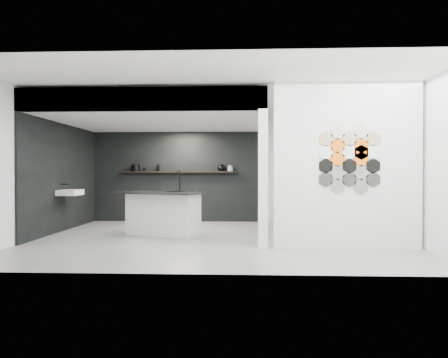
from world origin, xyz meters
TOP-DOWN VIEW (x-y plane):
  - floor at (0.00, 0.00)m, footprint 7.00×6.00m
  - partition_panel at (2.23, -1.00)m, footprint 2.45×0.15m
  - bay_clad_back at (-1.30, 2.97)m, footprint 4.40×0.04m
  - bay_clad_left at (-3.47, 1.00)m, footprint 0.04×4.00m
  - bulkhead at (-1.30, 1.00)m, footprint 4.40×4.00m
  - corner_column at (0.82, -1.00)m, footprint 0.16×0.16m
  - fascia_beam at (-1.30, -0.92)m, footprint 4.40×0.16m
  - wall_basin at (-3.24, 0.80)m, footprint 0.40×0.60m
  - display_shelf at (-1.20, 2.87)m, footprint 3.00×0.15m
  - kitchen_island at (-1.16, 0.41)m, footprint 1.83×1.32m
  - stockpot at (-2.32, 2.87)m, footprint 0.24×0.24m
  - kettle at (-0.08, 2.87)m, footprint 0.25×0.25m
  - glass_bowl at (0.15, 2.87)m, footprint 0.14×0.14m
  - glass_vase at (0.15, 2.87)m, footprint 0.11×0.11m
  - bottle_dark at (-1.73, 2.87)m, footprint 0.07×0.07m
  - utensil_cup at (-2.08, 2.87)m, footprint 0.08×0.08m
  - hex_tile_cluster at (2.26, -1.09)m, footprint 1.04×0.02m

SIDE VIEW (x-z plane):
  - floor at x=0.00m, z-range -0.01..0.00m
  - kitchen_island at x=-1.16m, z-range -0.22..1.13m
  - wall_basin at x=-3.24m, z-range 0.79..0.91m
  - bay_clad_back at x=-1.30m, z-range 0.00..2.35m
  - bay_clad_left at x=-3.47m, z-range 0.00..2.35m
  - corner_column at x=0.82m, z-range 0.00..2.35m
  - display_shelf at x=-1.20m, z-range 1.28..1.32m
  - utensil_cup at x=-2.08m, z-range 1.32..1.41m
  - glass_bowl at x=0.15m, z-range 1.32..1.42m
  - glass_vase at x=0.15m, z-range 1.32..1.47m
  - partition_panel at x=2.23m, z-range 0.00..2.80m
  - kettle at x=-0.08m, z-range 1.32..1.49m
  - stockpot at x=-2.32m, z-range 1.32..1.50m
  - bottle_dark at x=-1.73m, z-range 1.32..1.50m
  - hex_tile_cluster at x=2.26m, z-range 0.92..2.09m
  - bulkhead at x=-1.30m, z-range 2.35..2.75m
  - fascia_beam at x=-1.30m, z-range 2.35..2.75m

